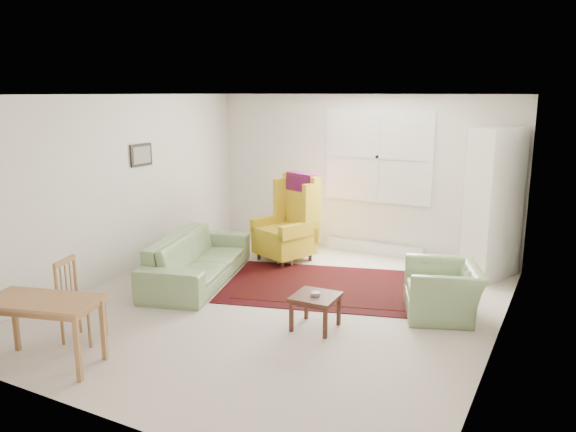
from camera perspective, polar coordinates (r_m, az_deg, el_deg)
The scene contains 10 objects.
room at distance 6.71m, azimuth -0.21°, elevation 1.56°, with size 5.04×5.54×2.51m.
rug at distance 7.51m, azimuth 4.33°, elevation -7.11°, with size 2.76×1.78×0.03m, color black, non-canonical shape.
sofa at distance 7.72m, azimuth -9.17°, elevation -3.38°, with size 2.18×0.85×0.88m, color #758F5F.
armchair at distance 6.72m, azimuth 15.46°, elevation -6.81°, with size 0.92×0.81×0.72m, color #758F5F.
wingback_chair at distance 8.50m, azimuth -0.36°, elevation -0.21°, with size 0.76×0.81×1.32m, color gold, non-canonical shape.
coffee_table at distance 6.20m, azimuth 2.80°, elevation -9.67°, with size 0.47×0.47×0.38m, color #411E14, non-canonical shape.
stool at distance 8.42m, azimuth -0.16°, elevation -3.34°, with size 0.35×0.35×0.46m, color white, non-canonical shape.
cabinet at distance 8.16m, azimuth 20.18°, elevation 1.16°, with size 0.43×0.83×2.07m, color white, non-canonical shape.
desk at distance 5.82m, azimuth -23.50°, elevation -10.79°, with size 1.04×0.52×0.66m, color #9C6B3F, non-canonical shape.
desk_chair at distance 6.20m, azimuth -20.16°, elevation -8.05°, with size 0.38×0.38×0.87m, color #9C6B3F, non-canonical shape.
Camera 1 is at (3.11, -5.61, 2.52)m, focal length 35.00 mm.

